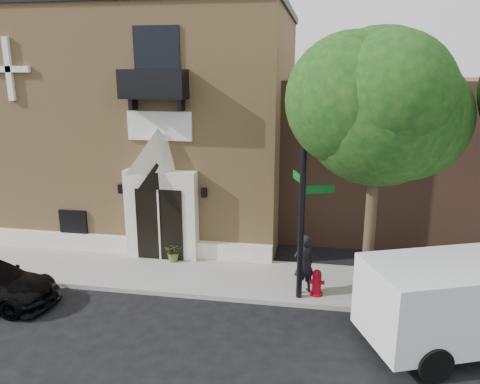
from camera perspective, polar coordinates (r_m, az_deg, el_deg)
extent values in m
plane|color=black|center=(14.99, -9.05, -12.47)|extent=(120.00, 120.00, 0.00)
cube|color=gray|center=(15.98, -3.86, -10.20)|extent=(42.00, 3.00, 0.15)
cube|color=tan|center=(22.00, -10.29, 8.55)|extent=(12.00, 10.00, 9.00)
cube|color=black|center=(22.00, -10.88, 20.67)|extent=(12.20, 10.20, 0.30)
cube|color=#EFEACE|center=(18.31, -15.17, -6.08)|extent=(12.00, 0.30, 0.60)
cube|color=#EFEACE|center=(17.04, -9.52, -2.71)|extent=(2.60, 0.55, 3.20)
pyramid|color=#EFEACE|center=(16.49, -9.87, 5.10)|extent=(2.60, 0.55, 1.50)
cube|color=black|center=(16.87, -9.80, -3.97)|extent=(1.70, 0.06, 2.60)
cube|color=#EFEACE|center=(16.84, -9.84, -4.02)|extent=(0.06, 0.04, 2.60)
cube|color=white|center=(16.55, -9.77, 7.94)|extent=(2.30, 0.10, 1.00)
cube|color=black|center=(16.10, -10.40, 11.30)|extent=(2.20, 0.90, 0.10)
cube|color=black|center=(15.68, -11.03, 12.83)|extent=(2.20, 0.06, 0.90)
cube|color=black|center=(16.47, -13.99, 12.75)|extent=(0.06, 0.90, 0.90)
cube|color=black|center=(15.75, -6.79, 13.00)|extent=(0.06, 0.90, 0.90)
cube|color=black|center=(16.47, -10.08, 15.57)|extent=(1.60, 0.08, 2.20)
cube|color=white|center=(18.99, -26.36, 13.28)|extent=(0.22, 0.14, 2.20)
cube|color=white|center=(18.99, -26.36, 13.28)|extent=(1.60, 0.14, 0.22)
cube|color=black|center=(18.86, -19.65, -3.58)|extent=(1.10, 0.10, 1.00)
cube|color=#DC3901|center=(18.88, -19.60, -3.55)|extent=(0.85, 0.06, 0.75)
cube|color=black|center=(17.49, -14.30, 0.38)|extent=(0.18, 0.18, 0.32)
cube|color=black|center=(16.48, -4.40, -0.07)|extent=(0.18, 0.18, 0.32)
cylinder|color=#38281C|center=(13.86, 15.49, -5.02)|extent=(0.32, 0.32, 4.20)
sphere|color=#10380F|center=(13.12, 16.58, 9.82)|extent=(4.20, 4.20, 4.20)
sphere|color=#10380F|center=(13.55, 19.74, 8.43)|extent=(3.36, 3.36, 3.36)
sphere|color=#10380F|center=(12.84, 13.59, 10.82)|extent=(3.57, 3.57, 3.57)
sphere|color=#10380F|center=(12.42, 18.00, 11.32)|extent=(3.15, 3.15, 3.15)
cube|color=white|center=(13.25, 27.02, -11.35)|extent=(6.06, 4.12, 1.91)
cylinder|color=black|center=(11.96, 22.56, -18.81)|extent=(0.90, 0.57, 0.85)
cylinder|color=black|center=(13.50, 17.47, -14.23)|extent=(0.90, 0.57, 0.85)
cylinder|color=black|center=(13.40, 7.60, -0.21)|extent=(0.17, 0.17, 6.46)
cube|color=#075418|center=(13.52, 9.58, 0.31)|extent=(0.88, 0.34, 0.24)
cube|color=#075418|center=(13.76, 7.08, 1.82)|extent=(0.34, 0.88, 0.24)
cylinder|color=maroon|center=(14.75, 9.27, -12.12)|extent=(0.38, 0.38, 0.08)
cylinder|color=maroon|center=(14.60, 9.33, -10.96)|extent=(0.27, 0.27, 0.58)
sphere|color=maroon|center=(14.47, 9.38, -9.82)|extent=(0.27, 0.27, 0.27)
cylinder|color=maroon|center=(14.58, 9.34, -10.80)|extent=(0.47, 0.13, 0.13)
cube|color=#0E351C|center=(15.05, 25.65, -10.54)|extent=(2.23, 1.73, 1.20)
cube|color=black|center=(14.80, 25.93, -8.23)|extent=(2.30, 1.80, 0.13)
imported|color=#536D2D|center=(16.95, -8.04, -7.24)|extent=(0.67, 0.59, 0.69)
imported|color=black|center=(14.51, 7.80, -8.68)|extent=(0.81, 0.72, 1.85)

